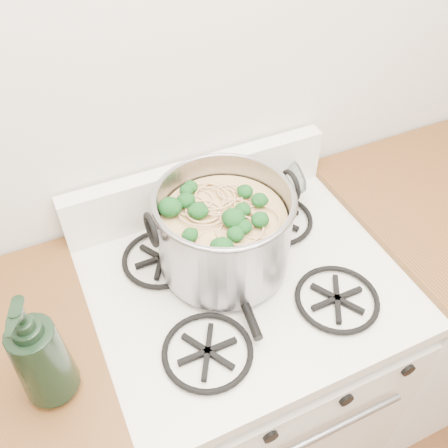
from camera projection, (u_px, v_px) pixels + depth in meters
gas_range at (242, 373)px, 1.58m from camera, size 0.76×0.66×0.92m
counter_left at (82, 436)px, 1.41m from camera, size 0.25×0.65×0.92m
stock_pot at (224, 232)px, 1.20m from camera, size 0.36×0.33×0.22m
spatula at (225, 255)px, 1.27m from camera, size 0.33×0.35×0.02m
glass_bowl at (255, 186)px, 1.45m from camera, size 0.12×0.12×0.03m
bottle at (38, 352)px, 0.93m from camera, size 0.14×0.14×0.29m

